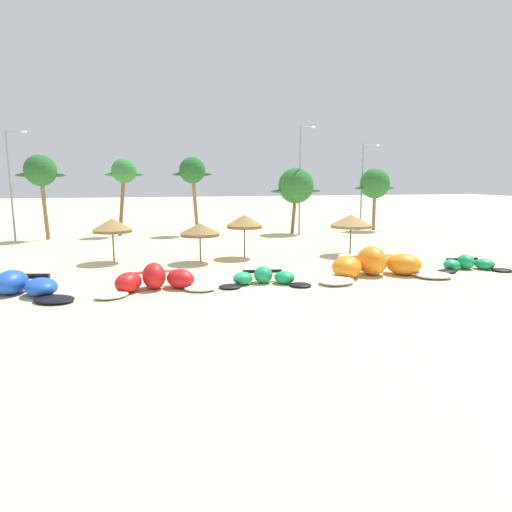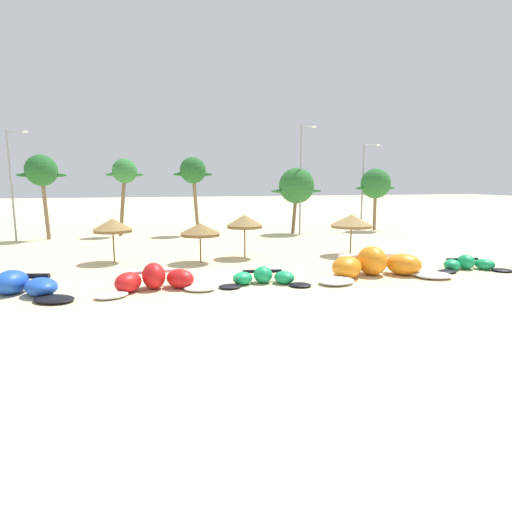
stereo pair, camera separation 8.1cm
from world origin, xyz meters
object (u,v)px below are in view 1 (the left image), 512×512
object	(u,v)px
palm_left_of_gap	(124,173)
lamppost_west_center	(301,175)
kite_left	(155,280)
beach_umbrella_near_van	(112,225)
palm_left	(41,172)
palm_right_of_gap	(375,184)
palm_center_left	(192,172)
kite_center	(375,265)
palm_center_right	(296,186)
beach_umbrella_near_palms	(244,221)
lamppost_east_center	(363,182)
beach_umbrella_middle	(200,230)
kite_left_of_center	(264,278)
lamppost_west	(12,180)
beach_umbrella_outermost	(351,221)
kite_right_of_center	(468,264)
kite_far_left	(7,287)

from	to	relation	value
palm_left_of_gap	lamppost_west_center	world-z (taller)	lamppost_west_center
kite_left	beach_umbrella_near_van	world-z (taller)	beach_umbrella_near_van
palm_left	lamppost_west_center	distance (m)	24.71
palm_right_of_gap	palm_center_left	bearing A→B (deg)	175.98
kite_center	palm_center_right	world-z (taller)	palm_center_right
kite_center	beach_umbrella_near_palms	distance (m)	10.15
palm_center_left	lamppost_east_center	size ratio (longest dim) A/B	0.83
palm_left	lamppost_east_center	xyz separation A→B (m)	(32.81, -0.31, -0.97)
kite_center	beach_umbrella_middle	distance (m)	11.61
kite_left	kite_left_of_center	xyz separation A→B (m)	(5.68, -0.17, -0.16)
beach_umbrella_near_van	lamppost_east_center	bearing A→B (deg)	27.61
lamppost_west	beach_umbrella_near_van	bearing A→B (deg)	-56.50
beach_umbrella_outermost	palm_left_of_gap	size ratio (longest dim) A/B	0.41
kite_left	kite_right_of_center	bearing A→B (deg)	0.36
kite_right_of_center	kite_left	bearing A→B (deg)	-179.64
kite_far_left	palm_left	world-z (taller)	palm_left
kite_far_left	beach_umbrella_near_palms	world-z (taller)	beach_umbrella_near_palms
kite_far_left	palm_left_of_gap	bearing A→B (deg)	77.33
palm_center_left	lamppost_east_center	world-z (taller)	lamppost_east_center
palm_center_right	palm_right_of_gap	bearing A→B (deg)	2.67
palm_left	lamppost_west_center	world-z (taller)	lamppost_west_center
kite_left	kite_left_of_center	world-z (taller)	kite_left
beach_umbrella_near_palms	lamppost_west_center	xyz separation A→B (m)	(8.93, 12.12, 3.39)
beach_umbrella_near_van	beach_umbrella_middle	size ratio (longest dim) A/B	1.09
kite_left_of_center	palm_left_of_gap	distance (m)	25.73
kite_center	kite_right_of_center	distance (m)	6.54
beach_umbrella_middle	palm_left_of_gap	xyz separation A→B (m)	(-5.02, 16.79, 4.00)
beach_umbrella_near_palms	kite_left	bearing A→B (deg)	-129.55
kite_left_of_center	beach_umbrella_outermost	bearing A→B (deg)	39.36
kite_left	beach_umbrella_outermost	xyz separation A→B (m)	(14.52, 7.08, 2.02)
kite_left_of_center	beach_umbrella_near_palms	distance (m)	8.61
palm_left_of_gap	kite_right_of_center	bearing A→B (deg)	-48.84
kite_left	palm_left	xyz separation A→B (m)	(-9.00, 22.58, 5.77)
palm_center_left	palm_right_of_gap	xyz separation A→B (m)	(19.84, -1.39, -1.25)
lamppost_west_center	kite_center	bearing A→B (deg)	-98.86
beach_umbrella_near_palms	palm_center_left	bearing A→B (deg)	96.63
kite_left	kite_right_of_center	xyz separation A→B (m)	(18.98, 0.12, -0.16)
palm_left_of_gap	lamppost_east_center	bearing A→B (deg)	-3.34
palm_right_of_gap	lamppost_west_center	distance (m)	9.32
kite_left	kite_far_left	bearing A→B (deg)	174.09
beach_umbrella_near_van	beach_umbrella_middle	distance (m)	5.88
kite_center	beach_umbrella_middle	world-z (taller)	beach_umbrella_middle
kite_left_of_center	palm_right_of_gap	size ratio (longest dim) A/B	0.74
lamppost_east_center	beach_umbrella_middle	bearing A→B (deg)	-143.24
palm_left	lamppost_west	bearing A→B (deg)	-174.13
kite_far_left	beach_umbrella_near_palms	bearing A→B (deg)	28.53
kite_left	beach_umbrella_near_van	size ratio (longest dim) A/B	2.05
beach_umbrella_middle	palm_left	distance (m)	20.29
palm_right_of_gap	lamppost_west	distance (m)	36.20
lamppost_west_center	palm_left_of_gap	bearing A→B (deg)	168.32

